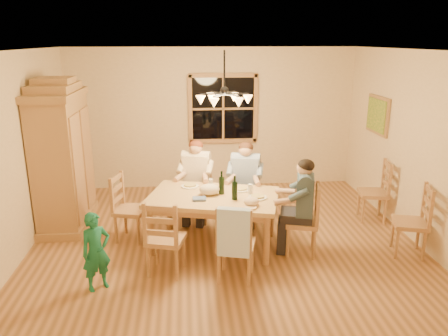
{
  "coord_description": "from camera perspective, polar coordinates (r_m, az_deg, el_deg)",
  "views": [
    {
      "loc": [
        -0.53,
        -5.86,
        2.84
      ],
      "look_at": [
        0.0,
        0.1,
        1.06
      ],
      "focal_mm": 35.0,
      "sensor_mm": 36.0,
      "label": 1
    }
  ],
  "objects": [
    {
      "name": "window",
      "position": [
        8.46,
        -0.12,
        7.76
      ],
      "size": [
        1.3,
        0.06,
        1.3
      ],
      "color": "black",
      "rests_on": "wall_back"
    },
    {
      "name": "wine_glass_b",
      "position": [
        6.09,
        3.44,
        -2.75
      ],
      "size": [
        0.06,
        0.06,
        0.14
      ],
      "primitive_type": "cylinder",
      "color": "silver",
      "rests_on": "dining_table"
    },
    {
      "name": "chair_end_left",
      "position": [
        6.55,
        -12.0,
        -6.64
      ],
      "size": [
        0.52,
        0.53,
        0.99
      ],
      "rotation": [
        0.0,
        0.0,
        -1.83
      ],
      "color": "#9F7146",
      "rests_on": "floor"
    },
    {
      "name": "armoire",
      "position": [
        7.15,
        -20.29,
        1.05
      ],
      "size": [
        0.66,
        1.4,
        2.3
      ],
      "color": "#9D7644",
      "rests_on": "floor"
    },
    {
      "name": "chair_near_left",
      "position": [
        5.59,
        -7.55,
        -10.59
      ],
      "size": [
        0.53,
        0.52,
        0.99
      ],
      "rotation": [
        0.0,
        0.0,
        -0.26
      ],
      "color": "#9F7146",
      "rests_on": "floor"
    },
    {
      "name": "chair_spare_back",
      "position": [
        7.48,
        18.75,
        -4.21
      ],
      "size": [
        0.49,
        0.51,
        0.99
      ],
      "rotation": [
        0.0,
        0.0,
        1.39
      ],
      "color": "#9F7146",
      "rests_on": "floor"
    },
    {
      "name": "wine_glass_a",
      "position": [
        6.31,
        -1.73,
        -2.05
      ],
      "size": [
        0.06,
        0.06,
        0.14
      ],
      "primitive_type": "cylinder",
      "color": "silver",
      "rests_on": "dining_table"
    },
    {
      "name": "wine_bottle_b",
      "position": [
        5.85,
        1.4,
        -2.59
      ],
      "size": [
        0.08,
        0.08,
        0.33
      ],
      "primitive_type": "cylinder",
      "color": "black",
      "rests_on": "dining_table"
    },
    {
      "name": "chair_spare_front",
      "position": [
        6.49,
        22.94,
        -7.87
      ],
      "size": [
        0.53,
        0.54,
        0.99
      ],
      "rotation": [
        0.0,
        0.0,
        1.29
      ],
      "color": "#9F7146",
      "rests_on": "floor"
    },
    {
      "name": "chandelier",
      "position": [
        5.93,
        0.05,
        9.15
      ],
      "size": [
        0.77,
        0.68,
        0.71
      ],
      "color": "black",
      "rests_on": "ceiling"
    },
    {
      "name": "cap",
      "position": [
        5.68,
        3.6,
        -4.37
      ],
      "size": [
        0.2,
        0.2,
        0.11
      ],
      "primitive_type": "ellipsoid",
      "color": "#D7B58F",
      "rests_on": "dining_table"
    },
    {
      "name": "cloth_bundle",
      "position": [
        6.04,
        -1.9,
        -2.82
      ],
      "size": [
        0.28,
        0.22,
        0.15
      ],
      "primitive_type": "ellipsoid",
      "color": "beige",
      "rests_on": "dining_table"
    },
    {
      "name": "wall_back",
      "position": [
        8.51,
        -1.49,
        6.44
      ],
      "size": [
        5.5,
        0.02,
        2.7
      ],
      "primitive_type": "cube",
      "color": "beige",
      "rests_on": "floor"
    },
    {
      "name": "plate_woman",
      "position": [
        6.4,
        -4.46,
        -2.38
      ],
      "size": [
        0.26,
        0.26,
        0.02
      ],
      "primitive_type": "cylinder",
      "color": "white",
      "rests_on": "dining_table"
    },
    {
      "name": "chair_near_right",
      "position": [
        5.42,
        1.57,
        -11.4
      ],
      "size": [
        0.53,
        0.52,
        0.99
      ],
      "rotation": [
        0.0,
        0.0,
        -0.26
      ],
      "color": "#9F7146",
      "rests_on": "floor"
    },
    {
      "name": "chair_end_right",
      "position": [
        6.12,
        10.06,
        -8.22
      ],
      "size": [
        0.52,
        0.53,
        0.99
      ],
      "rotation": [
        0.0,
        0.0,
        1.31
      ],
      "color": "#9F7146",
      "rests_on": "floor"
    },
    {
      "name": "wall_left",
      "position": [
        6.44,
        -25.14,
        1.57
      ],
      "size": [
        0.02,
        5.0,
        2.7
      ],
      "primitive_type": "cube",
      "color": "beige",
      "rests_on": "floor"
    },
    {
      "name": "adult_woman",
      "position": [
        6.88,
        -3.67,
        -0.38
      ],
      "size": [
        0.48,
        0.5,
        0.87
      ],
      "rotation": [
        0.0,
        0.0,
        2.88
      ],
      "color": "beige",
      "rests_on": "floor"
    },
    {
      "name": "wine_bottle_a",
      "position": [
        6.05,
        -0.32,
        -1.91
      ],
      "size": [
        0.08,
        0.08,
        0.33
      ],
      "primitive_type": "cylinder",
      "color": "black",
      "rests_on": "dining_table"
    },
    {
      "name": "painting",
      "position": [
        7.87,
        19.42,
        6.53
      ],
      "size": [
        0.06,
        0.78,
        0.64
      ],
      "color": "#9D7644",
      "rests_on": "wall_right"
    },
    {
      "name": "adult_plaid_man",
      "position": [
        6.75,
        2.81,
        -0.71
      ],
      "size": [
        0.48,
        0.5,
        0.87
      ],
      "rotation": [
        0.0,
        0.0,
        2.88
      ],
      "color": "#324E8B",
      "rests_on": "floor"
    },
    {
      "name": "adult_slate_man",
      "position": [
        5.92,
        10.32,
        -3.48
      ],
      "size": [
        0.5,
        0.48,
        0.87
      ],
      "rotation": [
        0.0,
        0.0,
        1.31
      ],
      "color": "#3D5061",
      "rests_on": "floor"
    },
    {
      "name": "wall_right",
      "position": [
        6.88,
        23.53,
        2.64
      ],
      "size": [
        0.02,
        5.0,
        2.7
      ],
      "primitive_type": "cube",
      "color": "beige",
      "rests_on": "floor"
    },
    {
      "name": "dining_table",
      "position": [
        6.08,
        -1.39,
        -4.48
      ],
      "size": [
        1.98,
        1.49,
        0.76
      ],
      "rotation": [
        0.0,
        0.0,
        -0.26
      ],
      "color": "tan",
      "rests_on": "floor"
    },
    {
      "name": "napkin",
      "position": [
        5.88,
        -3.23,
        -4.05
      ],
      "size": [
        0.21,
        0.18,
        0.03
      ],
      "primitive_type": "cube",
      "rotation": [
        0.0,
        0.0,
        -0.26
      ],
      "color": "#506394",
      "rests_on": "dining_table"
    },
    {
      "name": "chair_far_left",
      "position": [
        7.06,
        -3.59,
        -4.57
      ],
      "size": [
        0.53,
        0.52,
        0.99
      ],
      "rotation": [
        0.0,
        0.0,
        2.88
      ],
      "color": "#9F7146",
      "rests_on": "floor"
    },
    {
      "name": "plate_slate",
      "position": [
        5.96,
        4.42,
        -3.86
      ],
      "size": [
        0.26,
        0.26,
        0.02
      ],
      "primitive_type": "cylinder",
      "color": "white",
      "rests_on": "dining_table"
    },
    {
      "name": "floor",
      "position": [
        6.53,
        0.05,
        -9.23
      ],
      "size": [
        5.5,
        5.5,
        0.0
      ],
      "primitive_type": "plane",
      "color": "brown",
      "rests_on": "ground"
    },
    {
      "name": "chair_far_right",
      "position": [
        6.93,
        2.75,
        -4.97
      ],
      "size": [
        0.53,
        0.52,
        0.99
      ],
      "rotation": [
        0.0,
        0.0,
        2.88
      ],
      "color": "#9F7146",
      "rests_on": "floor"
    },
    {
      "name": "child",
      "position": [
        5.35,
        -16.36,
        -10.43
      ],
      "size": [
        0.41,
        0.38,
        0.95
      ],
      "primitive_type": "imported",
      "rotation": [
        0.0,
        0.0,
        0.58
      ],
      "color": "#197257",
      "rests_on": "floor"
    },
    {
      "name": "plate_plaid",
      "position": [
        6.25,
        2.24,
        -2.83
      ],
      "size": [
        0.26,
        0.26,
        0.02
      ],
      "primitive_type": "cylinder",
      "color": "white",
      "rests_on": "dining_table"
    },
    {
      "name": "ceiling",
      "position": [
        5.88,
        0.05,
        15.18
      ],
      "size": [
        5.5,
        5.0,
        0.02
      ],
      "primitive_type": "cube",
      "color": "white",
      "rests_on": "wall_back"
    },
    {
      "name": "towel",
      "position": [
        5.07,
        1.29,
        -8.42
      ],
      "size": [
        0.39,
        0.19,
        0.58
      ],
      "primitive_type": "cube",
      "rotation": [
        0.0,
        0.0,
        -0.26
      ],
      "color": "#B7CFF8",
      "rests_on": "chair_near_right"
    }
  ]
}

